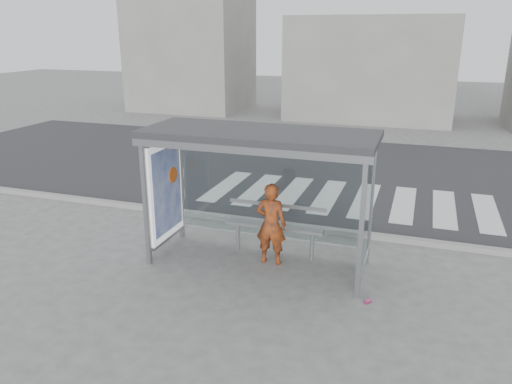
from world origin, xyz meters
TOP-DOWN VIEW (x-y plane):
  - ground at (0.00, 0.00)m, footprint 80.00×80.00m
  - road at (0.00, 7.00)m, footprint 30.00×10.00m
  - curb at (0.00, 1.95)m, footprint 30.00×0.18m
  - crosswalk at (1.00, 4.50)m, footprint 7.55×3.00m
  - bus_shelter at (-0.37, 0.06)m, footprint 4.25×1.65m
  - building_left at (-10.00, 18.00)m, footprint 6.00×5.00m
  - building_center at (0.00, 18.00)m, footprint 8.00×5.00m
  - person at (0.22, 0.10)m, footprint 0.60×0.40m
  - bench at (0.17, 0.51)m, footprint 2.00×0.32m
  - soda_can at (2.20, -0.84)m, footprint 0.13×0.13m

SIDE VIEW (x-z plane):
  - ground at x=0.00m, z-range 0.00..0.00m
  - crosswalk at x=1.00m, z-range 0.00..0.00m
  - road at x=0.00m, z-range 0.00..0.01m
  - soda_can at x=2.20m, z-range 0.00..0.07m
  - curb at x=0.00m, z-range 0.00..0.12m
  - bench at x=0.17m, z-range 0.09..1.12m
  - person at x=0.22m, z-range 0.00..1.62m
  - bus_shelter at x=-0.37m, z-range 0.67..3.29m
  - building_center at x=0.00m, z-range 0.00..5.00m
  - building_left at x=-10.00m, z-range 0.00..6.00m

